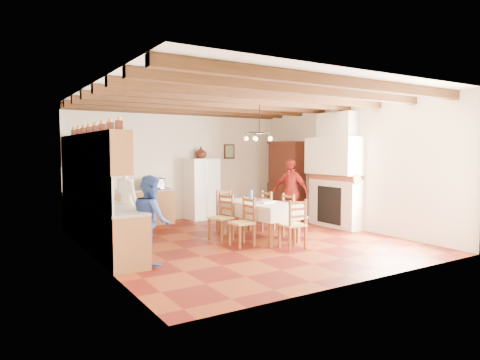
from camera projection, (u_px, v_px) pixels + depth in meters
name	position (u px, v px, depth m)	size (l,w,h in m)	color
floor	(243.00, 241.00, 8.92)	(6.00, 6.50, 0.02)	#4F110B
ceiling	(244.00, 95.00, 8.71)	(6.00, 6.50, 0.02)	white
wall_back	(179.00, 164.00, 11.58)	(6.00, 0.02, 3.00)	beige
wall_front	(366.00, 178.00, 6.05)	(6.00, 0.02, 3.00)	beige
wall_left	(93.00, 173.00, 7.23)	(0.02, 6.50, 3.00)	beige
wall_right	(348.00, 166.00, 10.40)	(0.02, 6.50, 3.00)	beige
ceiling_beams	(244.00, 100.00, 8.72)	(6.00, 6.30, 0.16)	#351F0D
lower_cabinets_left	(98.00, 225.00, 8.36)	(0.60, 4.30, 0.86)	brown
lower_cabinets_back	(127.00, 209.00, 10.58)	(2.30, 0.60, 0.86)	brown
countertop_left	(98.00, 202.00, 8.33)	(0.62, 4.30, 0.04)	gray
countertop_back	(127.00, 191.00, 10.55)	(2.34, 0.62, 0.04)	gray
backsplash_left	(82.00, 186.00, 8.16)	(0.03, 4.30, 0.60)	beige
backsplash_back	(123.00, 177.00, 10.77)	(2.30, 0.03, 0.60)	beige
upper_cabinets	(90.00, 152.00, 8.20)	(0.35, 4.20, 0.70)	brown
fireplace	(333.00, 170.00, 10.42)	(0.56, 1.60, 2.80)	beige
wall_picture	(229.00, 151.00, 12.34)	(0.34, 0.03, 0.42)	black
refrigerator	(201.00, 189.00, 11.75)	(0.83, 0.68, 1.66)	white
hutch	(287.00, 179.00, 12.04)	(0.49, 1.17, 2.13)	#3A150C
dining_table	(259.00, 206.00, 9.11)	(1.07, 1.86, 0.78)	silver
chandelier	(259.00, 133.00, 9.00)	(0.47, 0.47, 0.03)	black
chair_left_near	(242.00, 222.00, 8.40)	(0.42, 0.40, 0.96)	brown
chair_left_far	(221.00, 217.00, 9.01)	(0.42, 0.40, 0.96)	brown
chair_right_near	(295.00, 216.00, 9.19)	(0.42, 0.40, 0.96)	brown
chair_right_far	(273.00, 211.00, 9.83)	(0.42, 0.40, 0.96)	brown
chair_end_near	(292.00, 224.00, 8.19)	(0.42, 0.40, 0.96)	brown
chair_end_far	(228.00, 211.00, 9.94)	(0.42, 0.40, 0.96)	brown
person_man	(127.00, 206.00, 8.04)	(0.62, 0.41, 1.69)	white
person_woman_blue	(151.00, 220.00, 7.07)	(0.72, 0.56, 1.48)	#2D4792
person_woman_red	(290.00, 192.00, 10.82)	(0.98, 0.41, 1.67)	#AB2520
microwave	(154.00, 184.00, 10.90)	(0.49, 0.33, 0.27)	silver
fridge_vase	(201.00, 153.00, 11.68)	(0.31, 0.31, 0.33)	#3A150C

